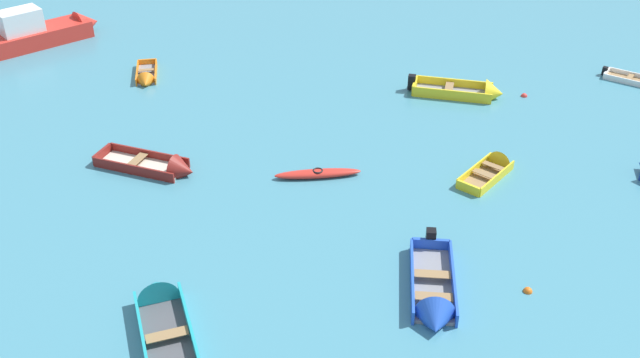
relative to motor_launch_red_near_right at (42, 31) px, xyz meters
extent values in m
cube|color=red|center=(-0.30, -0.35, -0.25)|extent=(5.59, 6.09, 0.94)
cone|color=red|center=(1.81, 2.14, -0.21)|extent=(2.10, 2.05, 1.69)
cube|color=white|center=(-0.70, -0.83, 0.86)|extent=(2.56, 2.66, 1.28)
cube|color=black|center=(-0.05, -0.06, 1.11)|extent=(1.16, 1.03, 0.56)
cube|color=beige|center=(10.64, -12.31, -0.67)|extent=(3.85, 1.89, 0.11)
cube|color=maroon|center=(10.77, -11.68, -0.50)|extent=(3.79, 0.83, 0.45)
cube|color=maroon|center=(10.52, -12.94, -0.50)|extent=(3.79, 0.83, 0.45)
cube|color=maroon|center=(8.75, -11.94, -0.50)|extent=(0.37, 1.26, 0.45)
cone|color=maroon|center=(12.61, -12.70, -0.48)|extent=(1.10, 1.38, 1.23)
cube|color=#937047|center=(10.44, -12.27, -0.41)|extent=(0.62, 1.20, 0.03)
cube|color=gray|center=(23.57, -3.20, -0.66)|extent=(3.79, 1.58, 0.13)
cube|color=yellow|center=(23.63, -2.52, -0.46)|extent=(3.86, 0.39, 0.53)
cube|color=yellow|center=(23.52, -3.89, -0.46)|extent=(3.86, 0.39, 0.53)
cube|color=yellow|center=(21.65, -3.05, -0.46)|extent=(0.25, 1.36, 0.53)
cone|color=yellow|center=(25.58, -3.36, -0.43)|extent=(0.98, 1.39, 1.32)
cube|color=#937047|center=(23.37, -3.19, -0.35)|extent=(0.50, 1.26, 0.03)
cube|color=black|center=(21.49, -3.04, -0.27)|extent=(0.39, 0.38, 0.74)
cube|color=#4C4C51|center=(15.02, -21.75, -0.66)|extent=(2.88, 3.86, 0.13)
cube|color=teal|center=(14.39, -22.08, -0.47)|extent=(1.86, 3.43, 0.51)
cube|color=teal|center=(15.65, -21.42, -0.47)|extent=(1.86, 3.43, 0.51)
cone|color=teal|center=(14.09, -19.99, -0.44)|extent=(1.61, 1.41, 1.36)
cube|color=#937047|center=(15.11, -21.93, -0.37)|extent=(1.31, 0.94, 0.03)
cube|color=gray|center=(7.54, -3.42, -0.68)|extent=(1.66, 2.67, 0.09)
cube|color=orange|center=(8.00, -3.26, -0.54)|extent=(0.89, 2.51, 0.37)
cube|color=orange|center=(7.08, -3.57, -0.54)|extent=(0.89, 2.51, 0.37)
cube|color=orange|center=(7.13, -2.17, -0.54)|extent=(0.93, 0.39, 0.37)
cone|color=orange|center=(7.98, -4.71, -0.52)|extent=(1.07, 0.86, 0.93)
cube|color=#937047|center=(7.50, -3.29, -0.47)|extent=(0.91, 0.53, 0.03)
ellipsoid|color=red|center=(18.09, -11.94, -0.56)|extent=(3.61, 1.49, 0.32)
torus|color=black|center=(18.09, -11.94, -0.42)|extent=(0.53, 0.53, 0.07)
cube|color=#99754C|center=(24.91, -10.95, -0.68)|extent=(2.23, 2.81, 0.10)
cube|color=yellow|center=(24.45, -10.68, -0.53)|extent=(1.49, 2.43, 0.40)
cube|color=yellow|center=(25.37, -11.23, -0.53)|extent=(1.49, 2.43, 0.40)
cube|color=yellow|center=(24.19, -12.15, -0.53)|extent=(0.95, 0.63, 0.40)
cone|color=yellow|center=(25.66, -9.71, -0.51)|extent=(1.20, 1.07, 1.02)
cube|color=#937047|center=(24.83, -11.08, -0.45)|extent=(0.96, 0.74, 0.03)
cube|color=#937047|center=(25.25, -10.38, -0.45)|extent=(0.96, 0.74, 0.03)
cube|color=gray|center=(22.93, -18.07, -0.66)|extent=(1.49, 3.72, 0.13)
cube|color=blue|center=(23.60, -18.02, -0.47)|extent=(0.33, 3.81, 0.52)
cube|color=blue|center=(22.25, -18.11, -0.47)|extent=(0.33, 3.81, 0.52)
cube|color=blue|center=(22.80, -16.16, -0.47)|extent=(1.33, 0.22, 0.52)
cone|color=blue|center=(23.05, -20.04, -0.44)|extent=(1.34, 0.95, 1.29)
cube|color=#937047|center=(22.91, -17.87, -0.36)|extent=(1.23, 0.47, 0.03)
cube|color=#937047|center=(22.99, -18.98, -0.36)|extent=(1.23, 0.47, 0.03)
cube|color=black|center=(22.79, -16.01, -0.29)|extent=(0.37, 0.38, 0.72)
cube|color=#99754C|center=(32.82, -0.18, -0.69)|extent=(2.71, 1.96, 0.07)
cube|color=white|center=(33.04, 0.29, -0.58)|extent=(2.42, 1.18, 0.29)
cube|color=white|center=(32.60, -0.65, -0.58)|extent=(2.42, 1.18, 0.29)
cube|color=white|center=(31.62, 0.38, -0.58)|extent=(0.53, 0.97, 0.29)
cube|color=#937047|center=(32.70, -0.12, -0.52)|extent=(0.64, 0.96, 0.03)
cube|color=black|center=(31.52, 0.43, -0.48)|extent=(0.34, 0.35, 0.41)
sphere|color=orange|center=(26.06, -17.83, -0.72)|extent=(0.31, 0.31, 0.31)
sphere|color=red|center=(27.12, -2.88, -0.72)|extent=(0.32, 0.32, 0.32)
camera|label=1|loc=(22.08, -36.67, 15.17)|focal=40.40mm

